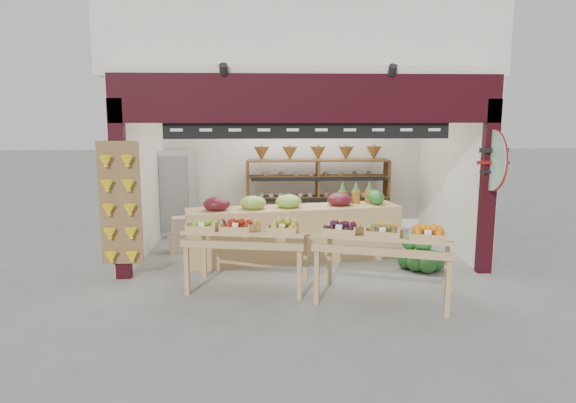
% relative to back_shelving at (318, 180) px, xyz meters
% --- Properties ---
extents(ground, '(60.00, 60.00, 0.00)m').
position_rel_back_shelving_xyz_m(ground, '(-0.46, -1.76, -1.12)').
color(ground, slate).
rests_on(ground, ground).
extents(shop_structure, '(6.36, 5.12, 5.40)m').
position_rel_back_shelving_xyz_m(shop_structure, '(-0.46, -0.15, 2.80)').
color(shop_structure, silver).
rests_on(shop_structure, ground).
extents(banana_board, '(0.60, 0.15, 1.80)m').
position_rel_back_shelving_xyz_m(banana_board, '(-3.19, -2.94, -0.01)').
color(banana_board, olive).
rests_on(banana_board, ground).
extents(gift_sign, '(0.04, 0.93, 0.92)m').
position_rel_back_shelving_xyz_m(gift_sign, '(2.29, -2.91, 0.63)').
color(gift_sign, '#A5CFB3').
rests_on(gift_sign, ground).
extents(back_shelving, '(2.90, 0.48, 1.80)m').
position_rel_back_shelving_xyz_m(back_shelving, '(0.00, 0.00, 0.00)').
color(back_shelving, brown).
rests_on(back_shelving, ground).
extents(refrigerator, '(0.76, 0.76, 1.74)m').
position_rel_back_shelving_xyz_m(refrigerator, '(-2.86, 0.05, -0.25)').
color(refrigerator, silver).
rests_on(refrigerator, ground).
extents(cardboard_stack, '(1.02, 0.84, 0.63)m').
position_rel_back_shelving_xyz_m(cardboard_stack, '(-2.37, -1.24, -0.89)').
color(cardboard_stack, silver).
rests_on(cardboard_stack, ground).
extents(mid_counter, '(3.65, 1.31, 1.11)m').
position_rel_back_shelving_xyz_m(mid_counter, '(-0.62, -1.91, -0.64)').
color(mid_counter, tan).
rests_on(mid_counter, ground).
extents(display_table_left, '(1.79, 1.20, 1.05)m').
position_rel_back_shelving_xyz_m(display_table_left, '(-1.44, -3.31, -0.31)').
color(display_table_left, tan).
rests_on(display_table_left, ground).
extents(display_table_right, '(1.95, 1.47, 1.09)m').
position_rel_back_shelving_xyz_m(display_table_right, '(0.45, -3.90, -0.26)').
color(display_table_right, tan).
rests_on(display_table_right, ground).
extents(watermelon_pile, '(0.75, 0.72, 0.55)m').
position_rel_back_shelving_xyz_m(watermelon_pile, '(1.38, -2.56, -0.92)').
color(watermelon_pile, '#1B521B').
rests_on(watermelon_pile, ground).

